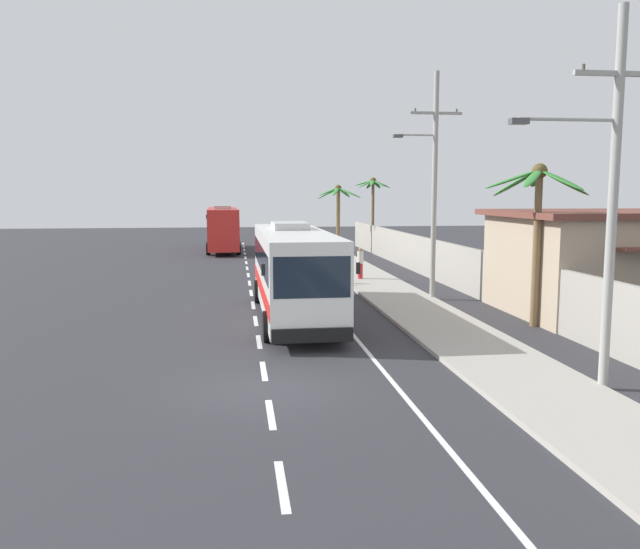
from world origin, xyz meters
The scene contains 13 objects.
ground_plane centered at (0.00, 0.00, 0.00)m, with size 160.00×160.00×0.00m, color #303035.
sidewalk_kerb centered at (6.80, 10.00, 0.07)m, with size 3.20×90.00×0.14m, color #A8A399.
lane_markings centered at (2.00, 14.66, 0.00)m, with size 3.46×71.00×0.01m.
boundary_wall centered at (10.60, 14.00, 1.15)m, with size 0.24×60.00×2.29m, color #9E998E.
coach_bus_foreground centered at (1.54, 9.39, 1.94)m, with size 3.06×12.24×3.73m.
coach_bus_far_lane centered at (-1.82, 39.91, 2.05)m, with size 3.12×11.75×3.94m.
motorcycle_beside_bus centered at (4.21, 17.80, 0.63)m, with size 0.56×1.96×1.53m.
pedestrian_midwalk centered at (6.24, 19.61, 1.05)m, with size 0.36×0.36×1.74m.
utility_pole_nearest centered at (8.32, -1.26, 4.97)m, with size 3.87×0.24×9.35m.
utility_pole_mid centered at (8.28, 12.82, 5.47)m, with size 3.17×0.24×10.37m.
palm_nearest centered at (7.76, 37.31, 4.12)m, with size 3.70×3.83×5.64m.
palm_second centered at (10.19, 6.37, 4.51)m, with size 3.87×3.82×6.00m.
palm_third centered at (11.05, 38.91, 4.80)m, with size 3.07×3.04×6.30m.
Camera 1 is at (-0.71, -16.03, 4.91)m, focal length 36.27 mm.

